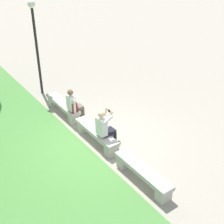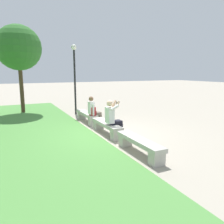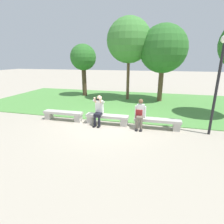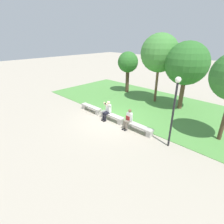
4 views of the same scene
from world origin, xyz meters
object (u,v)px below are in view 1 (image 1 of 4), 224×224
Objects in this scene: person_distant at (74,104)px; backpack at (73,107)px; bench_mid at (63,106)px; bench_main at (143,173)px; person_photographer at (105,127)px; lamp_post at (35,35)px; bench_near at (96,134)px.

backpack is (-0.05, 0.06, -0.05)m from person_distant.
bench_mid is 4.56× the size of backpack.
bench_main is at bearing 178.98° from person_distant.
backpack reaches higher than bench_mid.
backpack is at bearing -179.22° from bench_mid.
bench_main is at bearing 179.83° from backpack.
person_distant is at bearing 0.35° from person_photographer.
bench_mid is at bearing 5.17° from person_distant.
backpack is (1.81, 0.07, -0.11)m from person_photographer.
bench_main is at bearing 179.32° from lamp_post.
lamp_post reaches higher than bench_main.
person_distant is 3.27m from lamp_post.
bench_near is at bearing 180.00° from bench_mid.
bench_near is 1.48m from backpack.
person_photographer is at bearing -178.28° from bench_mid.
bench_near is 4.56× the size of backpack.
person_distant reaches higher than bench_mid.
person_photographer is at bearing -2.39° from bench_main.
person_distant is 2.94× the size of backpack.
bench_mid is (2.23, 0.00, 0.00)m from bench_near.
lamp_post reaches higher than bench_mid.
bench_main is 6.82m from lamp_post.
bench_mid is 1.55× the size of person_distant.
backpack is (-0.78, -0.01, 0.33)m from bench_mid.
person_distant is at bearing 179.77° from lamp_post.
person_distant is at bearing -49.78° from backpack.
backpack is at bearing 2.12° from person_photographer.
person_distant reaches higher than bench_near.
person_photographer reaches higher than bench_mid.
lamp_post is at bearing -1.36° from backpack.
person_photographer reaches higher than person_distant.
backpack is (1.45, -0.01, 0.33)m from bench_near.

